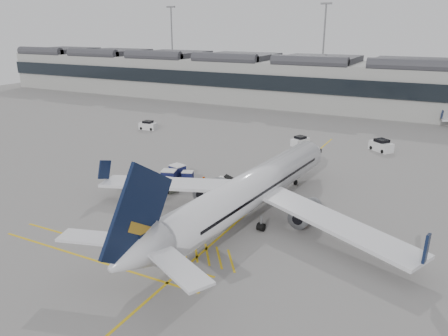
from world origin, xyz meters
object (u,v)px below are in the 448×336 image
at_px(baggage_cart_a, 188,177).
at_px(ramp_agent_a, 207,188).
at_px(ramp_agent_b, 203,184).
at_px(airliner_main, 249,191).
at_px(belt_loader, 229,185).
at_px(pushback_tug, 168,186).

xyz_separation_m(baggage_cart_a, ramp_agent_a, (4.21, -2.32, -0.06)).
xyz_separation_m(ramp_agent_a, ramp_agent_b, (-1.02, 0.90, 0.13)).
distance_m(airliner_main, belt_loader, 9.52).
bearing_deg(baggage_cart_a, pushback_tug, -120.19).
distance_m(belt_loader, baggage_cart_a, 5.76).
bearing_deg(ramp_agent_a, belt_loader, 5.15).
bearing_deg(belt_loader, ramp_agent_a, -126.72).
bearing_deg(ramp_agent_a, baggage_cart_a, 93.60).
bearing_deg(pushback_tug, baggage_cart_a, 100.53).
relative_size(belt_loader, ramp_agent_b, 2.41).
relative_size(belt_loader, baggage_cart_a, 2.40).
xyz_separation_m(airliner_main, ramp_agent_b, (-8.41, 5.01, -2.22)).
relative_size(airliner_main, belt_loader, 9.07).
bearing_deg(pushback_tug, airliner_main, 7.84).
bearing_deg(pushback_tug, ramp_agent_a, 34.57).
height_order(airliner_main, baggage_cart_a, airliner_main).
relative_size(ramp_agent_b, pushback_tug, 0.62).
distance_m(belt_loader, ramp_agent_b, 3.25).
bearing_deg(ramp_agent_a, ramp_agent_b, 80.94).
height_order(belt_loader, ramp_agent_b, ramp_agent_b).
xyz_separation_m(airliner_main, belt_loader, (-5.88, 7.02, -2.62)).
bearing_deg(pushback_tug, ramp_agent_b, 49.35).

